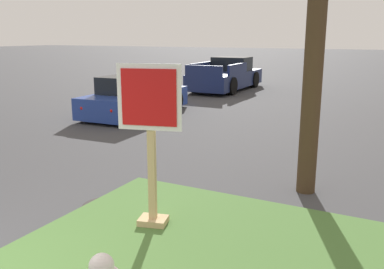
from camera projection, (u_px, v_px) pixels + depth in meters
name	position (u px, v px, depth m)	size (l,w,h in m)	color
stop_sign	(151.00, 147.00, 5.23)	(0.79, 0.36, 2.07)	tan
manhole_cover	(106.00, 206.00, 6.24)	(0.70, 0.70, 0.02)	black
parked_sedan_blue	(135.00, 98.00, 13.38)	(1.96, 4.19, 1.25)	#233D93
pickup_truck_navy	(227.00, 76.00, 19.48)	(2.06, 5.05, 1.48)	#19234C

